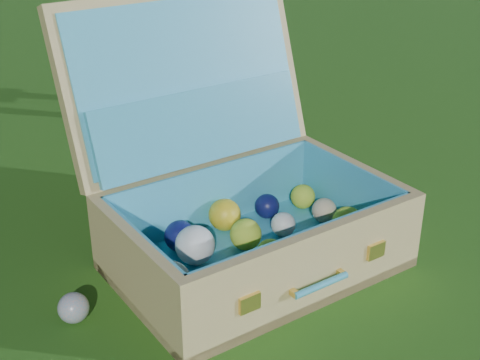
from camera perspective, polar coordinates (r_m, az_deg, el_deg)
name	(u,v)px	position (r m, az deg, el deg)	size (l,w,h in m)	color
ground	(200,244)	(1.78, -3.47, -5.50)	(60.00, 60.00, 0.00)	#215114
stray_ball	(73,308)	(1.54, -14.02, -10.54)	(0.07, 0.07, 0.07)	#4693B7
suitcase	(230,189)	(1.67, -0.84, -0.75)	(0.76, 0.73, 0.63)	tan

